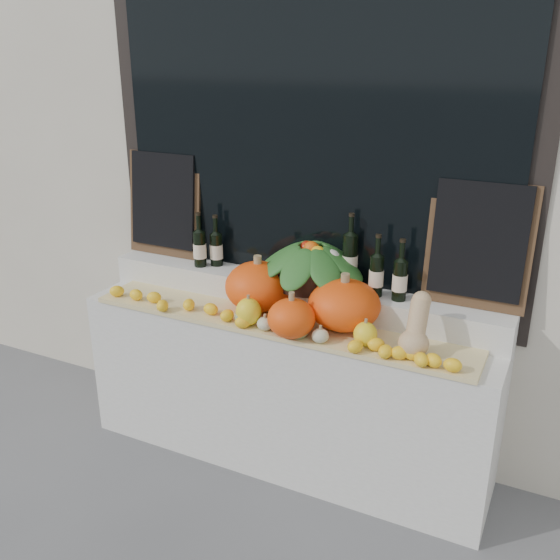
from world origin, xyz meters
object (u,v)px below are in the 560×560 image
Objects in this scene: pumpkin_right at (344,305)px; produce_bowl at (311,263)px; butternut_squash at (416,330)px; pumpkin_left at (258,286)px; wine_bottle_tall at (350,260)px.

pumpkin_right is 0.34m from produce_bowl.
pumpkin_right is 0.41m from butternut_squash.
pumpkin_left is 0.51m from wine_bottle_tall.
produce_bowl is 0.21m from wine_bottle_tall.
wine_bottle_tall is (-0.06, 0.23, 0.16)m from pumpkin_right.
butternut_squash is 0.73m from produce_bowl.
produce_bowl is at bearing 32.89° from pumpkin_left.
pumpkin_left is 1.23× the size of butternut_squash.
wine_bottle_tall reaches higher than produce_bowl.
wine_bottle_tall is (0.44, 0.21, 0.15)m from pumpkin_left.
pumpkin_right is (0.50, -0.02, -0.01)m from pumpkin_left.
pumpkin_right is 0.28m from wine_bottle_tall.
produce_bowl reaches higher than butternut_squash.
pumpkin_left is at bearing -147.11° from produce_bowl.
produce_bowl is at bearing 146.16° from pumpkin_right.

